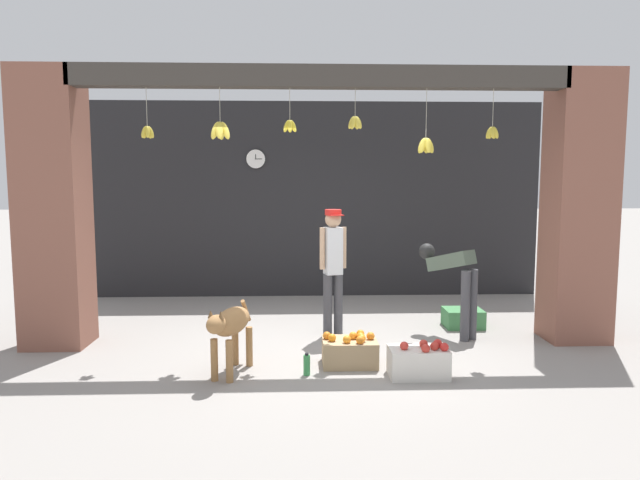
{
  "coord_description": "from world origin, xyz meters",
  "views": [
    {
      "loc": [
        -0.26,
        -6.33,
        1.94
      ],
      "look_at": [
        0.0,
        0.45,
        1.21
      ],
      "focal_mm": 32.0,
      "sensor_mm": 36.0,
      "label": 1
    }
  ],
  "objects": [
    {
      "name": "shopkeeper",
      "position": [
        0.17,
        0.58,
        0.91
      ],
      "size": [
        0.33,
        0.28,
        1.57
      ],
      "rotation": [
        0.0,
        0.0,
        3.43
      ],
      "color": "#424247",
      "rests_on": "ground_plane"
    },
    {
      "name": "fruit_crate_apples",
      "position": [
        0.92,
        -0.94,
        0.16
      ],
      "size": [
        0.57,
        0.36,
        0.36
      ],
      "color": "silver",
      "rests_on": "ground_plane"
    },
    {
      "name": "worker_stooping",
      "position": [
        1.65,
        0.51,
        0.74
      ],
      "size": [
        0.61,
        0.76,
        1.11
      ],
      "rotation": [
        0.0,
        0.0,
        0.61
      ],
      "color": "#424247",
      "rests_on": "ground_plane"
    },
    {
      "name": "produce_box_green",
      "position": [
        1.9,
        0.92,
        0.12
      ],
      "size": [
        0.49,
        0.41,
        0.24
      ],
      "primitive_type": "cube",
      "color": "#42844C",
      "rests_on": "ground_plane"
    },
    {
      "name": "ground_plane",
      "position": [
        0.0,
        0.0,
        0.0
      ],
      "size": [
        60.0,
        60.0,
        0.0
      ],
      "primitive_type": "plane",
      "color": "gray"
    },
    {
      "name": "shop_back_wall",
      "position": [
        0.0,
        3.05,
        1.59
      ],
      "size": [
        7.42,
        0.12,
        3.18
      ],
      "primitive_type": "cube",
      "color": "#232326",
      "rests_on": "ground_plane"
    },
    {
      "name": "shop_pillar_right",
      "position": [
        3.06,
        0.3,
        1.59
      ],
      "size": [
        0.7,
        0.6,
        3.18
      ],
      "primitive_type": "cube",
      "color": "brown",
      "rests_on": "ground_plane"
    },
    {
      "name": "wall_clock",
      "position": [
        -0.94,
        2.97,
        2.25
      ],
      "size": [
        0.32,
        0.03,
        0.32
      ],
      "color": "black"
    },
    {
      "name": "shop_pillar_left",
      "position": [
        -3.06,
        0.3,
        1.59
      ],
      "size": [
        0.7,
        0.6,
        3.18
      ],
      "primitive_type": "cube",
      "color": "brown",
      "rests_on": "ground_plane"
    },
    {
      "name": "storefront_awning",
      "position": [
        0.0,
        0.12,
        3.02
      ],
      "size": [
        5.52,
        0.27,
        0.97
      ],
      "color": "#3D3833"
    },
    {
      "name": "water_bottle",
      "position": [
        -0.18,
        -0.85,
        0.1
      ],
      "size": [
        0.07,
        0.07,
        0.22
      ],
      "color": "#38934C",
      "rests_on": "ground_plane"
    },
    {
      "name": "fruit_crate_oranges",
      "position": [
        0.27,
        -0.55,
        0.15
      ],
      "size": [
        0.57,
        0.42,
        0.35
      ],
      "color": "tan",
      "rests_on": "ground_plane"
    },
    {
      "name": "dog",
      "position": [
        -0.93,
        -0.8,
        0.5
      ],
      "size": [
        0.44,
        0.93,
        0.72
      ],
      "rotation": [
        0.0,
        0.0,
        -1.87
      ],
      "color": "#9E7042",
      "rests_on": "ground_plane"
    }
  ]
}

